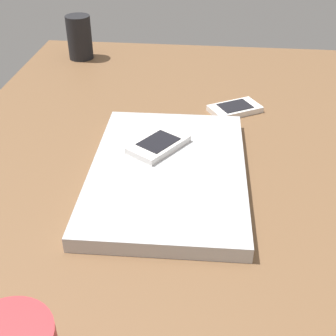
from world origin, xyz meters
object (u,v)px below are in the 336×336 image
laptop_closed (168,172)px  pen_cup (79,37)px  cell_phone_on_laptop (159,144)px  cell_phone_on_desk (235,109)px

laptop_closed → pen_cup: pen_cup is taller
cell_phone_on_laptop → cell_phone_on_desk: cell_phone_on_laptop is taller
cell_phone_on_laptop → pen_cup: 52.95cm
laptop_closed → cell_phone_on_laptop: size_ratio=3.04×
cell_phone_on_laptop → cell_phone_on_desk: size_ratio=1.01×
laptop_closed → cell_phone_on_desk: size_ratio=3.08×
cell_phone_on_laptop → laptop_closed: bearing=21.8°
cell_phone_on_desk → pen_cup: bearing=-124.2°
laptop_closed → cell_phone_on_laptop: 6.11cm
cell_phone_on_desk → cell_phone_on_laptop: bearing=-34.2°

